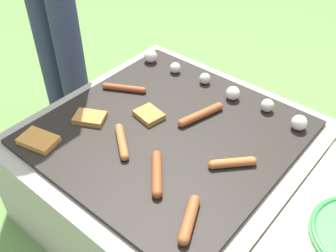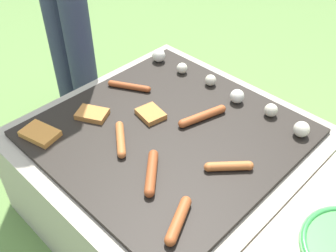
{
  "view_description": "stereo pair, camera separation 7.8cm",
  "coord_description": "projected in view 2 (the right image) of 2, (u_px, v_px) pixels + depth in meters",
  "views": [
    {
      "loc": [
        0.66,
        -0.78,
        1.3
      ],
      "look_at": [
        0.0,
        0.0,
        0.43
      ],
      "focal_mm": 42.0,
      "sensor_mm": 36.0,
      "label": 1
    },
    {
      "loc": [
        0.71,
        -0.73,
        1.3
      ],
      "look_at": [
        0.0,
        0.0,
        0.43
      ],
      "focal_mm": 42.0,
      "sensor_mm": 36.0,
      "label": 2
    }
  ],
  "objects": [
    {
      "name": "sausage_front_center",
      "position": [
        129.0,
        86.0,
        1.54
      ],
      "size": [
        0.16,
        0.1,
        0.02
      ],
      "color": "#93421E",
      "rests_on": "grill"
    },
    {
      "name": "sausage_back_left",
      "position": [
        202.0,
        116.0,
        1.39
      ],
      "size": [
        0.07,
        0.19,
        0.03
      ],
      "color": "#A34C23",
      "rests_on": "grill"
    },
    {
      "name": "mushroom_row",
      "position": [
        223.0,
        88.0,
        1.5
      ],
      "size": [
        0.74,
        0.07,
        0.06
      ],
      "color": "silver",
      "rests_on": "grill"
    },
    {
      "name": "bread_slice_left",
      "position": [
        92.0,
        114.0,
        1.41
      ],
      "size": [
        0.13,
        0.12,
        0.02
      ],
      "color": "#B27033",
      "rests_on": "grill"
    },
    {
      "name": "sausage_front_right",
      "position": [
        178.0,
        220.0,
        1.05
      ],
      "size": [
        0.09,
        0.15,
        0.03
      ],
      "color": "#A34C23",
      "rests_on": "grill"
    },
    {
      "name": "sausage_back_center",
      "position": [
        151.0,
        173.0,
        1.18
      ],
      "size": [
        0.13,
        0.15,
        0.03
      ],
      "color": "#93421E",
      "rests_on": "grill"
    },
    {
      "name": "ground_plane",
      "position": [
        168.0,
        205.0,
        1.62
      ],
      "size": [
        14.0,
        14.0,
        0.0
      ],
      "primitive_type": "plane",
      "color": "#608442"
    },
    {
      "name": "grill",
      "position": [
        168.0,
        172.0,
        1.49
      ],
      "size": [
        0.91,
        0.91,
        0.41
      ],
      "color": "#A89E8C",
      "rests_on": "ground_plane"
    },
    {
      "name": "sausage_mid_right",
      "position": [
        229.0,
        166.0,
        1.2
      ],
      "size": [
        0.11,
        0.12,
        0.03
      ],
      "color": "#B7602D",
      "rests_on": "grill"
    },
    {
      "name": "bread_slice_center",
      "position": [
        151.0,
        114.0,
        1.41
      ],
      "size": [
        0.11,
        0.09,
        0.02
      ],
      "color": "#B27033",
      "rests_on": "grill"
    },
    {
      "name": "sausage_back_right",
      "position": [
        121.0,
        139.0,
        1.3
      ],
      "size": [
        0.14,
        0.12,
        0.03
      ],
      "color": "#B7602D",
      "rests_on": "grill"
    },
    {
      "name": "bread_slice_right",
      "position": [
        40.0,
        134.0,
        1.33
      ],
      "size": [
        0.14,
        0.11,
        0.02
      ],
      "color": "#D18438",
      "rests_on": "grill"
    }
  ]
}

